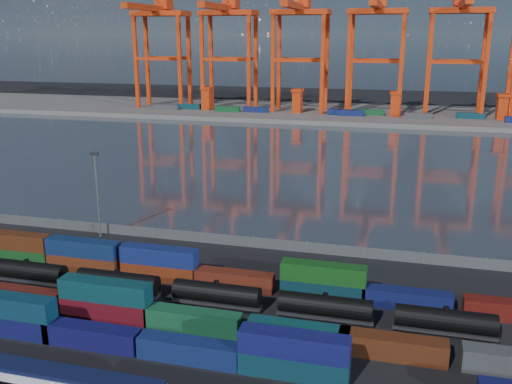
# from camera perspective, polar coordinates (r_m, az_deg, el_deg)

# --- Properties ---
(ground) EXTENTS (700.00, 700.00, 0.00)m
(ground) POSITION_cam_1_polar(r_m,az_deg,el_deg) (80.54, -5.63, -12.45)
(ground) COLOR black
(ground) RESTS_ON ground
(harbor_water) EXTENTS (700.00, 700.00, 0.00)m
(harbor_water) POSITION_cam_1_polar(r_m,az_deg,el_deg) (177.39, 6.25, 3.13)
(harbor_water) COLOR #2E3742
(harbor_water) RESTS_ON ground
(far_quay) EXTENTS (700.00, 70.00, 2.00)m
(far_quay) POSITION_cam_1_polar(r_m,az_deg,el_deg) (280.04, 9.60, 7.73)
(far_quay) COLOR #514F4C
(far_quay) RESTS_ON ground
(container_row_south) EXTENTS (140.51, 2.56, 5.45)m
(container_row_south) POSITION_cam_1_polar(r_m,az_deg,el_deg) (71.75, -9.57, -14.48)
(container_row_south) COLOR #3B3F40
(container_row_south) RESTS_ON ground
(container_row_mid) EXTENTS (141.55, 2.62, 5.59)m
(container_row_mid) POSITION_cam_1_polar(r_m,az_deg,el_deg) (74.16, 1.51, -13.52)
(container_row_mid) COLOR #414346
(container_row_mid) RESTS_ON ground
(container_row_north) EXTENTS (142.89, 2.54, 5.40)m
(container_row_north) POSITION_cam_1_polar(r_m,az_deg,el_deg) (92.72, -10.33, -7.34)
(container_row_north) COLOR #111053
(container_row_north) RESTS_ON ground
(tanker_string) EXTENTS (121.64, 2.82, 4.04)m
(tanker_string) POSITION_cam_1_polar(r_m,az_deg,el_deg) (92.07, -17.94, -8.07)
(tanker_string) COLOR black
(tanker_string) RESTS_ON ground
(waterfront_fence) EXTENTS (160.12, 0.12, 2.20)m
(waterfront_fence) POSITION_cam_1_polar(r_m,az_deg,el_deg) (104.49, -0.28, -5.04)
(waterfront_fence) COLOR #595B5E
(waterfront_fence) RESTS_ON ground
(yard_light_mast) EXTENTS (1.60, 0.40, 16.60)m
(yard_light_mast) POSITION_cam_1_polar(r_m,az_deg,el_deg) (111.56, -15.61, 0.18)
(yard_light_mast) COLOR slate
(yard_light_mast) RESTS_ON ground
(gantry_cranes) EXTENTS (201.47, 50.82, 68.81)m
(gantry_cranes) POSITION_cam_1_polar(r_m,az_deg,el_deg) (271.70, 8.21, 16.27)
(gantry_cranes) COLOR red
(gantry_cranes) RESTS_ON ground
(quay_containers) EXTENTS (172.58, 10.99, 2.60)m
(quay_containers) POSITION_cam_1_polar(r_m,az_deg,el_deg) (266.68, 6.94, 7.95)
(quay_containers) COLOR navy
(quay_containers) RESTS_ON far_quay
(straddle_carriers) EXTENTS (140.00, 7.00, 11.10)m
(straddle_carriers) POSITION_cam_1_polar(r_m,az_deg,el_deg) (269.59, 8.92, 8.93)
(straddle_carriers) COLOR red
(straddle_carriers) RESTS_ON far_quay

